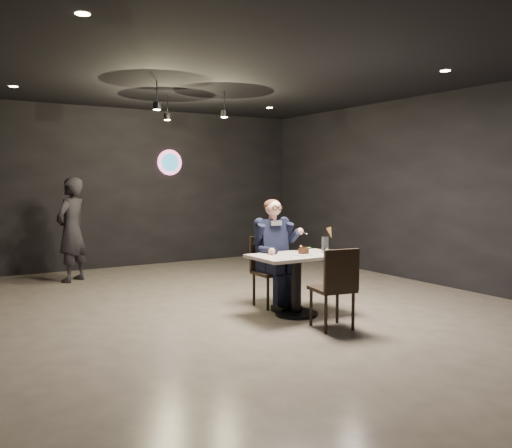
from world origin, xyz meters
TOP-DOWN VIEW (x-y plane):
  - floor at (0.00, 0.00)m, footprint 9.00×9.00m
  - wall_sign at (0.80, 4.47)m, footprint 0.50×0.06m
  - pendant_lights at (0.00, 2.00)m, footprint 1.40×1.20m
  - main_table at (0.47, -0.30)m, footprint 1.10×0.70m
  - chair_far at (0.47, 0.25)m, footprint 0.42×0.46m
  - chair_near at (0.47, -0.97)m, footprint 0.49×0.52m
  - seated_man at (0.47, 0.25)m, footprint 0.60×0.80m
  - dessert_plate at (0.49, -0.40)m, footprint 0.23×0.23m
  - cake_slice at (0.52, -0.36)m, footprint 0.13×0.11m
  - mint_leaf at (0.55, -0.42)m, footprint 0.06×0.04m
  - sundae_glass at (0.87, -0.34)m, footprint 0.09×0.09m
  - wafer_cone at (0.92, -0.37)m, footprint 0.08×0.08m
  - passerby at (-1.35, 3.42)m, footprint 0.73×0.71m

SIDE VIEW (x-z plane):
  - floor at x=0.00m, z-range 0.00..0.00m
  - main_table at x=0.47m, z-range 0.00..0.75m
  - chair_far at x=0.47m, z-range 0.00..0.92m
  - chair_near at x=0.47m, z-range 0.00..0.92m
  - seated_man at x=0.47m, z-range 0.00..1.44m
  - dessert_plate at x=0.49m, z-range 0.75..0.76m
  - cake_slice at x=0.52m, z-range 0.76..0.84m
  - mint_leaf at x=0.55m, z-range 0.84..0.85m
  - sundae_glass at x=0.87m, z-range 0.75..0.94m
  - passerby at x=-1.35m, z-range 0.00..1.70m
  - wafer_cone at x=0.92m, z-range 0.93..1.06m
  - wall_sign at x=0.80m, z-range 1.75..2.25m
  - pendant_lights at x=0.00m, z-range 2.70..3.06m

